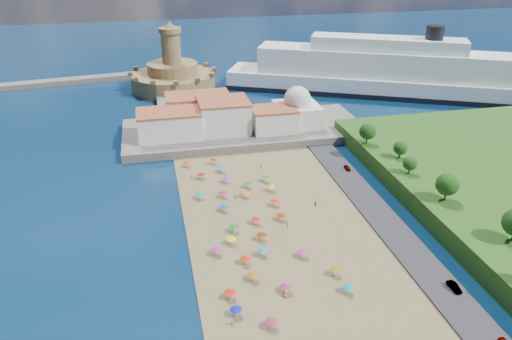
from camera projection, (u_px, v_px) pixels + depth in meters
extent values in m
plane|color=#071938|center=(262.00, 243.00, 123.74)|extent=(700.00, 700.00, 0.00)
cube|color=#59544C|center=(244.00, 130.00, 189.22)|extent=(90.00, 36.00, 3.00)
cube|color=#59544C|center=(179.00, 106.00, 215.87)|extent=(18.00, 70.00, 2.40)
cube|color=silver|center=(169.00, 125.00, 177.67)|extent=(22.00, 14.00, 9.00)
cube|color=silver|center=(224.00, 116.00, 182.87)|extent=(18.00, 16.00, 11.00)
cube|color=silver|center=(274.00, 120.00, 183.49)|extent=(16.00, 12.00, 8.00)
cube|color=silver|center=(198.00, 109.00, 192.09)|extent=(24.00, 14.00, 10.00)
cube|color=silver|center=(297.00, 115.00, 188.94)|extent=(16.00, 16.00, 8.00)
sphere|color=silver|center=(297.00, 99.00, 186.34)|extent=(10.00, 10.00, 10.00)
cylinder|color=silver|center=(298.00, 89.00, 184.68)|extent=(1.20, 1.20, 1.60)
cylinder|color=olive|center=(174.00, 81.00, 241.04)|extent=(40.00, 40.00, 8.00)
cylinder|color=olive|center=(173.00, 68.00, 238.21)|extent=(24.00, 24.00, 5.00)
cylinder|color=olive|center=(171.00, 48.00, 234.08)|extent=(9.00, 9.00, 14.00)
cylinder|color=olive|center=(170.00, 30.00, 230.51)|extent=(10.40, 10.40, 2.40)
cone|color=olive|center=(169.00, 24.00, 229.34)|extent=(6.00, 6.00, 3.00)
cube|color=black|center=(382.00, 92.00, 235.51)|extent=(142.86, 83.77, 2.38)
cube|color=white|center=(383.00, 85.00, 234.12)|extent=(141.79, 82.98, 8.82)
cube|color=white|center=(386.00, 63.00, 229.64)|extent=(113.60, 66.74, 11.75)
cube|color=white|center=(388.00, 44.00, 225.81)|extent=(67.75, 42.02, 5.88)
cylinder|color=black|center=(435.00, 33.00, 219.23)|extent=(7.84, 7.84, 5.88)
cylinder|color=gray|center=(223.00, 208.00, 136.76)|extent=(0.07, 0.07, 2.00)
cone|color=#0B509A|center=(223.00, 205.00, 136.37)|extent=(2.50, 2.50, 0.60)
cylinder|color=gray|center=(265.00, 179.00, 152.84)|extent=(0.07, 0.07, 2.00)
cone|color=#16802C|center=(265.00, 176.00, 152.45)|extent=(2.50, 2.50, 0.60)
cylinder|color=gray|center=(275.00, 203.00, 139.39)|extent=(0.07, 0.07, 2.00)
cone|color=#FD250B|center=(275.00, 200.00, 139.00)|extent=(2.50, 2.50, 0.60)
cylinder|color=gray|center=(236.00, 312.00, 99.73)|extent=(0.07, 0.07, 2.00)
cone|color=#0D16B2|center=(236.00, 308.00, 99.34)|extent=(2.50, 2.50, 0.60)
cylinder|color=gray|center=(231.00, 241.00, 122.46)|extent=(0.07, 0.07, 2.00)
cone|color=#FCF10D|center=(231.00, 238.00, 122.07)|extent=(2.50, 2.50, 0.60)
cylinder|color=gray|center=(245.00, 194.00, 143.94)|extent=(0.07, 0.07, 2.00)
cone|color=orange|center=(245.00, 192.00, 143.54)|extent=(2.50, 2.50, 0.60)
cylinder|color=gray|center=(214.00, 161.00, 164.42)|extent=(0.07, 0.07, 2.00)
cone|color=maroon|center=(214.00, 159.00, 164.03)|extent=(2.50, 2.50, 0.60)
cylinder|color=gray|center=(253.00, 277.00, 109.60)|extent=(0.07, 0.07, 2.00)
cone|color=#9D670E|center=(253.00, 274.00, 109.21)|extent=(2.50, 2.50, 0.60)
cylinder|color=gray|center=(348.00, 289.00, 105.97)|extent=(0.07, 0.07, 2.00)
cone|color=#108295|center=(348.00, 286.00, 105.58)|extent=(2.50, 2.50, 0.60)
cylinder|color=gray|center=(234.00, 228.00, 127.55)|extent=(0.07, 0.07, 2.00)
cone|color=#188317|center=(233.00, 225.00, 127.16)|extent=(2.50, 2.50, 0.60)
cylinder|color=gray|center=(199.00, 196.00, 143.03)|extent=(0.07, 0.07, 2.00)
cone|color=#0D7D6F|center=(199.00, 193.00, 142.64)|extent=(2.50, 2.50, 0.60)
cylinder|color=gray|center=(271.00, 189.00, 147.19)|extent=(0.07, 0.07, 2.00)
cone|color=#BECE0B|center=(271.00, 186.00, 146.79)|extent=(2.50, 2.50, 0.60)
cylinder|color=gray|center=(248.00, 185.00, 149.14)|extent=(0.07, 0.07, 2.00)
cone|color=#147325|center=(248.00, 182.00, 148.75)|extent=(2.50, 2.50, 0.60)
cylinder|color=gray|center=(256.00, 221.00, 130.85)|extent=(0.07, 0.07, 2.00)
cone|color=red|center=(256.00, 218.00, 130.46)|extent=(2.50, 2.50, 0.60)
cylinder|color=gray|center=(187.00, 164.00, 162.44)|extent=(0.07, 0.07, 2.00)
cone|color=red|center=(187.00, 162.00, 162.05)|extent=(2.50, 2.50, 0.60)
cylinder|color=gray|center=(262.00, 237.00, 124.07)|extent=(0.07, 0.07, 2.00)
cone|color=maroon|center=(262.00, 234.00, 123.68)|extent=(2.50, 2.50, 0.60)
cylinder|color=gray|center=(216.00, 252.00, 118.38)|extent=(0.07, 0.07, 2.00)
cone|color=#9D2184|center=(216.00, 248.00, 117.99)|extent=(2.50, 2.50, 0.60)
cylinder|color=gray|center=(246.00, 260.00, 115.19)|extent=(0.07, 0.07, 2.00)
cone|color=red|center=(246.00, 257.00, 114.79)|extent=(2.50, 2.50, 0.60)
cylinder|color=gray|center=(226.00, 180.00, 152.19)|extent=(0.07, 0.07, 2.00)
cone|color=#A42396|center=(226.00, 177.00, 151.80)|extent=(2.50, 2.50, 0.60)
cylinder|color=gray|center=(262.00, 253.00, 118.03)|extent=(0.07, 0.07, 2.00)
cone|color=#0F7B92|center=(262.00, 249.00, 117.63)|extent=(2.50, 2.50, 0.60)
cylinder|color=gray|center=(223.00, 195.00, 143.86)|extent=(0.07, 0.07, 2.00)
cone|color=#CB104F|center=(223.00, 192.00, 143.47)|extent=(2.50, 2.50, 0.60)
cylinder|color=gray|center=(271.00, 324.00, 96.60)|extent=(0.07, 0.07, 2.00)
cone|color=#A3234B|center=(271.00, 321.00, 96.21)|extent=(2.50, 2.50, 0.60)
cylinder|color=gray|center=(303.00, 254.00, 117.48)|extent=(0.07, 0.07, 2.00)
cone|color=#C12977|center=(303.00, 251.00, 117.09)|extent=(2.50, 2.50, 0.60)
cylinder|color=gray|center=(221.00, 170.00, 158.86)|extent=(0.07, 0.07, 2.00)
cone|color=#117CA1|center=(221.00, 167.00, 158.47)|extent=(2.50, 2.50, 0.60)
cylinder|color=gray|center=(335.00, 272.00, 111.33)|extent=(0.07, 0.07, 2.00)
cone|color=#956E0D|center=(336.00, 269.00, 110.94)|extent=(2.50, 2.50, 0.60)
cylinder|color=gray|center=(230.00, 295.00, 104.36)|extent=(0.07, 0.07, 2.00)
cone|color=#B42A0E|center=(230.00, 291.00, 103.96)|extent=(2.50, 2.50, 0.60)
cylinder|color=gray|center=(286.00, 288.00, 106.20)|extent=(0.07, 0.07, 2.00)
cone|color=#992061|center=(286.00, 285.00, 105.81)|extent=(2.50, 2.50, 0.60)
cylinder|color=gray|center=(281.00, 217.00, 132.49)|extent=(0.07, 0.07, 2.00)
cone|color=maroon|center=(281.00, 214.00, 132.10)|extent=(2.50, 2.50, 0.60)
cylinder|color=gray|center=(201.00, 176.00, 154.62)|extent=(0.07, 0.07, 2.00)
cone|color=maroon|center=(201.00, 173.00, 154.23)|extent=(2.50, 2.50, 0.60)
imported|color=tan|center=(286.00, 294.00, 104.73)|extent=(0.84, 1.03, 1.81)
imported|color=tan|center=(315.00, 204.00, 139.20)|extent=(1.68, 0.90, 1.73)
imported|color=tan|center=(288.00, 225.00, 129.36)|extent=(0.58, 0.72, 1.73)
imported|color=tan|center=(261.00, 167.00, 160.97)|extent=(1.14, 1.28, 1.72)
imported|color=tan|center=(235.00, 197.00, 142.58)|extent=(0.87, 0.69, 1.75)
imported|color=tan|center=(232.00, 322.00, 97.23)|extent=(0.72, 0.51, 1.85)
imported|color=tan|center=(191.00, 177.00, 154.07)|extent=(0.52, 1.05, 1.72)
imported|color=tan|center=(196.00, 199.00, 141.47)|extent=(1.14, 1.30, 1.75)
imported|color=gray|center=(454.00, 287.00, 106.52)|extent=(1.59, 4.10, 1.33)
imported|color=gray|center=(347.00, 168.00, 159.91)|extent=(1.59, 3.61, 1.21)
cylinder|color=#382314|center=(445.00, 195.00, 130.47)|extent=(0.50, 0.50, 3.34)
sphere|color=#14380F|center=(447.00, 184.00, 129.16)|extent=(6.02, 6.02, 6.02)
cylinder|color=#382314|center=(409.00, 170.00, 145.01)|extent=(0.50, 0.50, 2.30)
sphere|color=#14380F|center=(410.00, 164.00, 144.11)|extent=(4.14, 4.14, 4.14)
cylinder|color=#382314|center=(399.00, 154.00, 154.90)|extent=(0.50, 0.50, 2.42)
sphere|color=#14380F|center=(400.00, 148.00, 153.95)|extent=(4.35, 4.35, 4.35)
cylinder|color=#382314|center=(367.00, 139.00, 165.34)|extent=(0.50, 0.50, 3.08)
sphere|color=#14380F|center=(368.00, 131.00, 164.13)|extent=(5.54, 5.54, 5.54)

